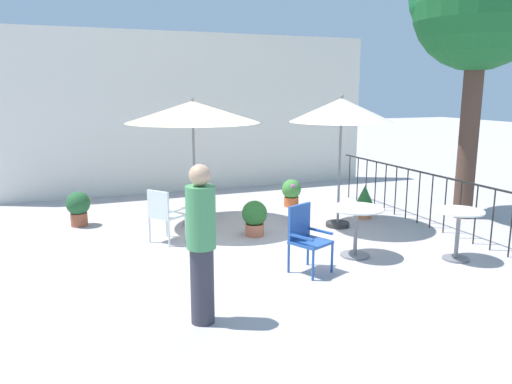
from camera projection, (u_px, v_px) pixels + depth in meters
name	position (u px, v px, depth m)	size (l,w,h in m)	color
ground_plane	(266.00, 244.00, 8.33)	(60.00, 60.00, 0.00)	#ACA3A4
villa_facade	(191.00, 113.00, 12.48)	(9.54, 0.30, 3.89)	silver
terrace_railing	(426.00, 190.00, 9.33)	(0.03, 5.70, 1.01)	black
shade_tree	(480.00, 6.00, 9.32)	(2.58, 2.46, 5.32)	#4D362B
patio_umbrella_0	(341.00, 111.00, 8.96)	(1.87, 1.87, 2.44)	#2D2D2D
patio_umbrella_1	(193.00, 113.00, 9.03)	(2.44, 2.44, 2.38)	#2D2D2D
cafe_table_0	(458.00, 226.00, 7.46)	(0.71, 0.71, 0.77)	white
cafe_table_1	(356.00, 222.00, 7.62)	(0.81, 0.81, 0.77)	white
patio_chair_0	(164.00, 212.00, 8.30)	(0.64, 0.65, 0.91)	white
patio_chair_1	(306.00, 235.00, 6.99)	(0.62, 0.62, 0.95)	#244E9B
potted_plant_0	(255.00, 217.00, 8.74)	(0.44, 0.44, 0.63)	#CA6C4A
potted_plant_1	(207.00, 202.00, 9.90)	(0.34, 0.34, 0.57)	#BC543A
potted_plant_2	(365.00, 200.00, 9.95)	(0.37, 0.37, 0.67)	#C17145
potted_plant_3	(291.00, 192.00, 10.95)	(0.43, 0.43, 0.60)	#C1582E
potted_plant_4	(78.00, 207.00, 9.37)	(0.44, 0.44, 0.66)	#9A4F35
standing_person	(201.00, 242.00, 5.36)	(0.45, 0.45, 1.77)	#33333D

